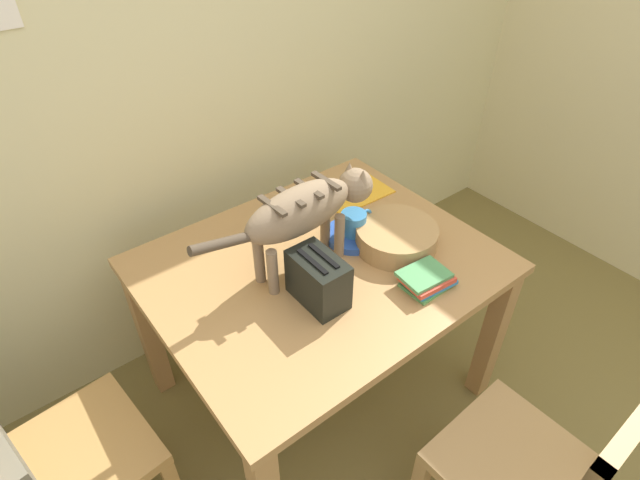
% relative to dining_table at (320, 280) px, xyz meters
% --- Properties ---
extents(wall_rear, '(4.31, 0.11, 2.50)m').
position_rel_dining_table_xyz_m(wall_rear, '(-0.05, 0.70, 0.61)').
color(wall_rear, beige).
rests_on(wall_rear, ground_plane).
extents(dining_table, '(1.18, 0.96, 0.73)m').
position_rel_dining_table_xyz_m(dining_table, '(0.00, 0.00, 0.00)').
color(dining_table, '#B4844D').
rests_on(dining_table, ground_plane).
extents(cat, '(0.70, 0.16, 0.33)m').
position_rel_dining_table_xyz_m(cat, '(-0.03, 0.02, 0.32)').
color(cat, '#897156').
rests_on(cat, dining_table).
extents(saucer_bowl, '(0.21, 0.21, 0.03)m').
position_rel_dining_table_xyz_m(saucer_bowl, '(0.18, 0.03, 0.10)').
color(saucer_bowl, blue).
rests_on(saucer_bowl, dining_table).
extents(coffee_mug, '(0.14, 0.09, 0.09)m').
position_rel_dining_table_xyz_m(coffee_mug, '(0.18, 0.03, 0.16)').
color(coffee_mug, '#357EBD').
rests_on(coffee_mug, saucer_bowl).
extents(magazine, '(0.30, 0.23, 0.01)m').
position_rel_dining_table_xyz_m(magazine, '(0.39, 0.27, 0.09)').
color(magazine, yellow).
rests_on(magazine, dining_table).
extents(book_stack, '(0.19, 0.14, 0.06)m').
position_rel_dining_table_xyz_m(book_stack, '(0.20, -0.31, 0.12)').
color(book_stack, '#509C53').
rests_on(book_stack, dining_table).
extents(wicker_basket, '(0.30, 0.30, 0.08)m').
position_rel_dining_table_xyz_m(wicker_basket, '(0.28, -0.10, 0.13)').
color(wicker_basket, tan).
rests_on(wicker_basket, dining_table).
extents(toaster, '(0.12, 0.20, 0.18)m').
position_rel_dining_table_xyz_m(toaster, '(-0.12, -0.14, 0.17)').
color(toaster, black).
rests_on(toaster, dining_table).
extents(wooden_chair_near, '(0.44, 0.44, 0.92)m').
position_rel_dining_table_xyz_m(wooden_chair_near, '(0.11, -0.86, -0.19)').
color(wooden_chair_near, tan).
rests_on(wooden_chair_near, ground_plane).
extents(wooden_chair_far, '(0.46, 0.46, 0.92)m').
position_rel_dining_table_xyz_m(wooden_chair_far, '(-0.97, 0.02, -0.19)').
color(wooden_chair_far, '#B88849').
rests_on(wooden_chair_far, ground_plane).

